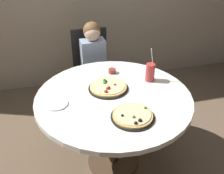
% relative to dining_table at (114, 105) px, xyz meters
% --- Properties ---
extents(ground_plane, '(8.00, 8.00, 0.00)m').
position_rel_dining_table_xyz_m(ground_plane, '(0.00, 0.00, -0.66)').
color(ground_plane, brown).
extents(dining_table, '(1.26, 1.26, 0.75)m').
position_rel_dining_table_xyz_m(dining_table, '(0.00, 0.00, 0.00)').
color(dining_table, silver).
rests_on(dining_table, ground_plane).
extents(chair_wooden, '(0.41, 0.41, 0.95)m').
position_rel_dining_table_xyz_m(chair_wooden, '(-0.00, 0.99, -0.13)').
color(chair_wooden, black).
rests_on(chair_wooden, ground_plane).
extents(diner_child, '(0.27, 0.42, 1.08)m').
position_rel_dining_table_xyz_m(diner_child, '(0.00, 0.80, -0.17)').
color(diner_child, '#3F4766').
rests_on(diner_child, ground_plane).
extents(pizza_veggie, '(0.31, 0.31, 0.05)m').
position_rel_dining_table_xyz_m(pizza_veggie, '(0.06, -0.31, 0.11)').
color(pizza_veggie, black).
rests_on(pizza_veggie, dining_table).
extents(pizza_cheese, '(0.33, 0.33, 0.05)m').
position_rel_dining_table_xyz_m(pizza_cheese, '(-0.02, 0.11, 0.11)').
color(pizza_cheese, black).
rests_on(pizza_cheese, dining_table).
extents(soda_cup, '(0.08, 0.08, 0.31)m').
position_rel_dining_table_xyz_m(soda_cup, '(0.37, 0.15, 0.17)').
color(soda_cup, '#B73333').
rests_on(soda_cup, dining_table).
extents(sauce_bowl, '(0.07, 0.07, 0.04)m').
position_rel_dining_table_xyz_m(sauce_bowl, '(0.08, 0.37, 0.11)').
color(sauce_bowl, brown).
rests_on(sauce_bowl, dining_table).
extents(plate_small, '(0.18, 0.18, 0.01)m').
position_rel_dining_table_xyz_m(plate_small, '(-0.46, -0.01, 0.10)').
color(plate_small, white).
rests_on(plate_small, dining_table).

